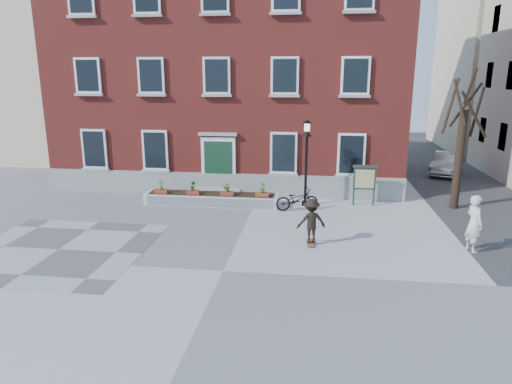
# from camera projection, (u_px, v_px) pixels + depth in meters

# --- Properties ---
(ground) EXTENTS (100.00, 100.00, 0.00)m
(ground) POSITION_uv_depth(u_px,v_px,m) (223.00, 271.00, 14.05)
(ground) COLOR #9E9EA1
(ground) RESTS_ON ground
(checker_patch) EXTENTS (6.00, 6.00, 0.01)m
(checker_patch) POSITION_uv_depth(u_px,v_px,m) (59.00, 249.00, 15.75)
(checker_patch) COLOR #535355
(checker_patch) RESTS_ON ground
(distant_building) EXTENTS (10.00, 12.00, 13.00)m
(distant_building) POSITION_uv_depth(u_px,v_px,m) (37.00, 65.00, 33.84)
(distant_building) COLOR beige
(distant_building) RESTS_ON ground
(bicycle) EXTENTS (2.02, 1.18, 1.00)m
(bicycle) POSITION_uv_depth(u_px,v_px,m) (297.00, 199.00, 20.15)
(bicycle) COLOR black
(bicycle) RESTS_ON ground
(parked_car) EXTENTS (2.76, 4.20, 1.31)m
(parked_car) POSITION_uv_depth(u_px,v_px,m) (446.00, 163.00, 27.41)
(parked_car) COLOR #AEB1B3
(parked_car) RESTS_ON ground
(bystander) EXTENTS (0.67, 0.83, 1.98)m
(bystander) POSITION_uv_depth(u_px,v_px,m) (474.00, 224.00, 15.38)
(bystander) COLOR silver
(bystander) RESTS_ON ground
(brick_building) EXTENTS (18.40, 10.85, 12.60)m
(brick_building) POSITION_uv_depth(u_px,v_px,m) (235.00, 66.00, 26.12)
(brick_building) COLOR maroon
(brick_building) RESTS_ON ground
(planter_assembly) EXTENTS (6.20, 1.12, 1.15)m
(planter_assembly) POSITION_uv_depth(u_px,v_px,m) (212.00, 198.00, 21.11)
(planter_assembly) COLOR silver
(planter_assembly) RESTS_ON ground
(bare_tree) EXTENTS (1.83, 1.83, 6.16)m
(bare_tree) POSITION_uv_depth(u_px,v_px,m) (461.00, 147.00, 19.91)
(bare_tree) COLOR #2E1F14
(bare_tree) RESTS_ON ground
(lamp_post) EXTENTS (0.40, 0.40, 3.93)m
(lamp_post) POSITION_uv_depth(u_px,v_px,m) (306.00, 151.00, 20.41)
(lamp_post) COLOR black
(lamp_post) RESTS_ON ground
(notice_board) EXTENTS (1.10, 0.16, 1.87)m
(notice_board) POSITION_uv_depth(u_px,v_px,m) (365.00, 178.00, 20.77)
(notice_board) COLOR #172F23
(notice_board) RESTS_ON ground
(skateboarder) EXTENTS (1.16, 0.86, 1.68)m
(skateboarder) POSITION_uv_depth(u_px,v_px,m) (311.00, 221.00, 16.02)
(skateboarder) COLOR brown
(skateboarder) RESTS_ON ground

